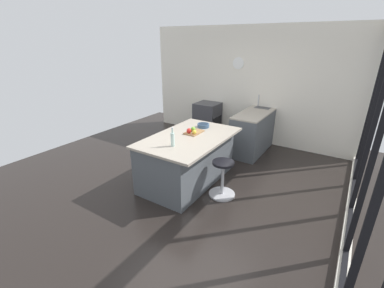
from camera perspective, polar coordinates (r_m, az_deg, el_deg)
name	(u,v)px	position (r m, az deg, el deg)	size (l,w,h in m)	color
ground_plane	(185,180)	(4.89, -1.45, -8.02)	(7.10, 7.10, 0.00)	black
window_panel_rear	(380,117)	(3.59, 36.04, 4.77)	(5.47, 0.12, 2.78)	silver
interior_partition_left	(246,85)	(6.75, 11.88, 12.57)	(0.15, 5.30, 2.78)	silver
sink_cabinet	(258,128)	(6.48, 14.43, 3.53)	(2.14, 0.60, 1.21)	#4C5156
oven_range	(207,119)	(7.02, 3.42, 5.43)	(0.60, 0.61, 0.90)	#38383D
kitchen_island	(188,158)	(4.70, -1.00, -3.20)	(1.87, 1.18, 0.88)	#4C5156
stool_by_window	(223,180)	(4.35, 6.74, -7.81)	(0.44, 0.44, 0.62)	#B7B7BC
cutting_board	(194,132)	(4.68, 0.43, 2.62)	(0.36, 0.24, 0.02)	olive
apple_yellow	(194,132)	(4.55, 0.51, 2.68)	(0.08, 0.08, 0.08)	gold
apple_red	(189,131)	(4.59, -0.63, 2.93)	(0.09, 0.09, 0.09)	red
apple_green	(193,129)	(4.68, 0.27, 3.31)	(0.09, 0.09, 0.09)	#609E2D
water_bottle	(173,139)	(4.06, -4.29, 1.14)	(0.06, 0.06, 0.31)	silver
fruit_bowl	(203,125)	(4.98, 2.51, 4.15)	(0.23, 0.23, 0.07)	#334C6B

